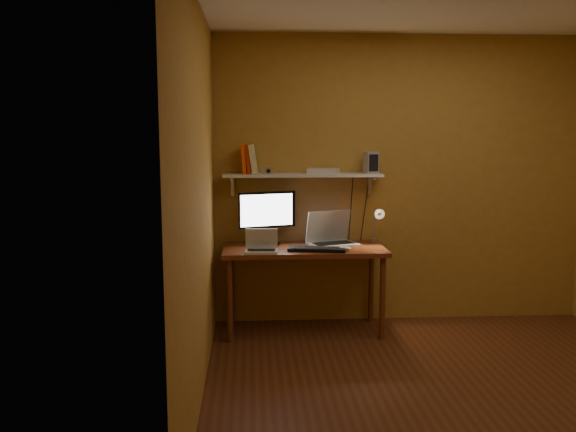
{
  "coord_description": "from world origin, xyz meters",
  "views": [
    {
      "loc": [
        -1.37,
        -3.87,
        1.77
      ],
      "look_at": [
        -1.06,
        1.18,
        1.04
      ],
      "focal_mm": 38.0,
      "sensor_mm": 36.0,
      "label": 1
    }
  ],
  "objects": [
    {
      "name": "shelf_camera",
      "position": [
        -1.22,
        1.41,
        1.4
      ],
      "size": [
        0.1,
        0.05,
        0.06
      ],
      "color": "silver",
      "rests_on": "wall_shelf"
    },
    {
      "name": "desk",
      "position": [
        -0.91,
        1.28,
        0.66
      ],
      "size": [
        1.4,
        0.6,
        0.75
      ],
      "color": "brown",
      "rests_on": "ground"
    },
    {
      "name": "monitor",
      "position": [
        -1.23,
        1.45,
        1.01
      ],
      "size": [
        0.5,
        0.27,
        0.47
      ],
      "rotation": [
        0.0,
        0.0,
        0.29
      ],
      "color": "black",
      "rests_on": "desk"
    },
    {
      "name": "keyboard",
      "position": [
        -0.82,
        1.13,
        0.76
      ],
      "size": [
        0.5,
        0.26,
        0.03
      ],
      "primitive_type": "cube",
      "rotation": [
        0.0,
        0.0,
        -0.21
      ],
      "color": "black",
      "rests_on": "desk"
    },
    {
      "name": "speaker_left",
      "position": [
        -1.38,
        1.48,
        1.46
      ],
      "size": [
        0.1,
        0.1,
        0.17
      ],
      "primitive_type": "cube",
      "rotation": [
        0.0,
        0.0,
        -0.02
      ],
      "color": "#999DA2",
      "rests_on": "wall_shelf"
    },
    {
      "name": "laptop",
      "position": [
        -0.67,
        1.4,
        0.83
      ],
      "size": [
        0.48,
        0.41,
        0.3
      ],
      "rotation": [
        0.0,
        0.0,
        0.32
      ],
      "color": "#999DA2",
      "rests_on": "desk"
    },
    {
      "name": "room",
      "position": [
        0.0,
        0.0,
        1.3
      ],
      "size": [
        3.44,
        3.24,
        2.64
      ],
      "color": "#552F15",
      "rests_on": "ground"
    },
    {
      "name": "wall_shelf",
      "position": [
        -0.91,
        1.47,
        1.36
      ],
      "size": [
        1.4,
        0.25,
        0.21
      ],
      "color": "silver",
      "rests_on": "room"
    },
    {
      "name": "desk_lamp",
      "position": [
        -0.25,
        1.41,
        0.96
      ],
      "size": [
        0.09,
        0.23,
        0.38
      ],
      "color": "silver",
      "rests_on": "desk"
    },
    {
      "name": "speaker_right",
      "position": [
        -0.3,
        1.47,
        1.47
      ],
      "size": [
        0.13,
        0.13,
        0.19
      ],
      "primitive_type": "cube",
      "rotation": [
        0.0,
        0.0,
        0.24
      ],
      "color": "#999DA2",
      "rests_on": "wall_shelf"
    },
    {
      "name": "mouse",
      "position": [
        -0.58,
        1.12,
        0.77
      ],
      "size": [
        0.12,
        0.08,
        0.04
      ],
      "primitive_type": "ellipsoid",
      "rotation": [
        0.0,
        0.0,
        -0.15
      ],
      "color": "silver",
      "rests_on": "desk"
    },
    {
      "name": "router",
      "position": [
        -0.73,
        1.48,
        1.4
      ],
      "size": [
        0.31,
        0.24,
        0.04
      ],
      "primitive_type": "cube",
      "rotation": [
        0.0,
        0.0,
        -0.27
      ],
      "color": "silver",
      "rests_on": "wall_shelf"
    },
    {
      "name": "netbook",
      "position": [
        -1.28,
        1.11,
        0.8
      ],
      "size": [
        0.28,
        0.21,
        0.2
      ],
      "rotation": [
        0.0,
        0.0,
        -0.05
      ],
      "color": "silver",
      "rests_on": "desk"
    },
    {
      "name": "books",
      "position": [
        -1.38,
        1.5,
        1.5
      ],
      "size": [
        0.15,
        0.18,
        0.26
      ],
      "color": "#EF4E07",
      "rests_on": "wall_shelf"
    }
  ]
}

